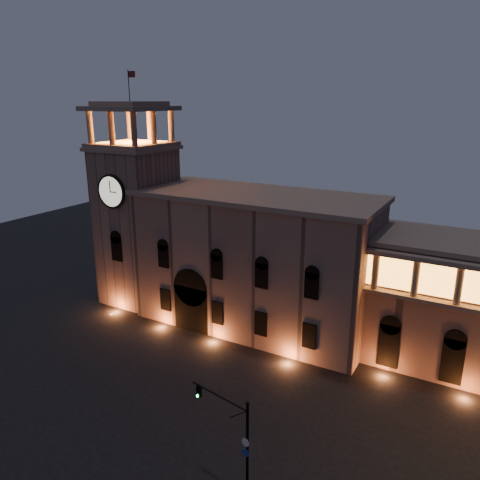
{
  "coord_description": "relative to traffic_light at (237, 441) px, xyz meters",
  "views": [
    {
      "loc": [
        24.1,
        -28.39,
        28.65
      ],
      "look_at": [
        -0.84,
        16.0,
        13.31
      ],
      "focal_mm": 35.0,
      "sensor_mm": 36.0,
      "label": 1
    }
  ],
  "objects": [
    {
      "name": "traffic_light",
      "position": [
        0.0,
        0.0,
        0.0
      ],
      "size": [
        5.84,
        1.47,
        8.13
      ],
      "rotation": [
        0.0,
        0.0,
        -0.2
      ],
      "color": "black",
      "rests_on": "ground"
    },
    {
      "name": "clock_tower",
      "position": [
        -30.19,
        24.17,
        8.23
      ],
      "size": [
        9.8,
        9.8,
        32.4
      ],
      "color": "#836355",
      "rests_on": "ground"
    },
    {
      "name": "government_building",
      "position": [
        -11.76,
        25.13,
        4.5
      ],
      "size": [
        30.8,
        12.8,
        17.6
      ],
      "color": "#836355",
      "rests_on": "ground"
    },
    {
      "name": "ground",
      "position": [
        -9.69,
        3.2,
        -4.27
      ],
      "size": [
        160.0,
        160.0,
        0.0
      ],
      "primitive_type": "plane",
      "color": "black",
      "rests_on": "ground"
    }
  ]
}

